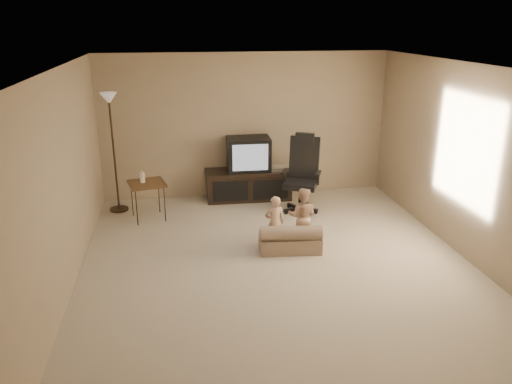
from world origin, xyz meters
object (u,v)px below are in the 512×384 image
(tv_stand, at_px, (249,174))
(toddler_left, at_px, (275,223))
(office_chair, at_px, (302,184))
(toddler_right, at_px, (302,216))
(floor_lamp, at_px, (111,126))
(side_table, at_px, (146,184))
(child_sofa, at_px, (290,240))

(tv_stand, bearing_deg, toddler_left, -87.60)
(office_chair, relative_size, toddler_right, 1.55)
(office_chair, height_order, floor_lamp, floor_lamp)
(office_chair, relative_size, side_table, 1.57)
(tv_stand, height_order, child_sofa, tv_stand)
(office_chair, bearing_deg, toddler_left, -93.35)
(tv_stand, bearing_deg, floor_lamp, -172.76)
(child_sofa, bearing_deg, floor_lamp, 147.36)
(office_chair, xyz_separation_m, child_sofa, (-0.53, -1.47, -0.29))
(tv_stand, relative_size, side_table, 1.91)
(tv_stand, relative_size, toddler_right, 1.88)
(toddler_right, bearing_deg, tv_stand, -55.23)
(tv_stand, distance_m, child_sofa, 2.23)
(tv_stand, relative_size, office_chair, 1.22)
(toddler_left, bearing_deg, floor_lamp, -44.09)
(toddler_left, bearing_deg, tv_stand, -93.58)
(floor_lamp, distance_m, toddler_left, 3.11)
(side_table, distance_m, floor_lamp, 1.07)
(toddler_left, height_order, toddler_right, toddler_right)
(child_sofa, height_order, toddler_left, toddler_left)
(tv_stand, distance_m, toddler_left, 2.09)
(tv_stand, xyz_separation_m, floor_lamp, (-2.22, -0.23, 0.96))
(office_chair, xyz_separation_m, side_table, (-2.49, 0.04, 0.12))
(side_table, xyz_separation_m, toddler_right, (2.18, -1.30, -0.17))
(side_table, height_order, floor_lamp, floor_lamp)
(floor_lamp, bearing_deg, tv_stand, 5.84)
(tv_stand, xyz_separation_m, office_chair, (0.77, -0.72, 0.00))
(child_sofa, relative_size, toddler_right, 1.07)
(child_sofa, bearing_deg, tv_stand, 102.15)
(side_table, bearing_deg, floor_lamp, 137.92)
(tv_stand, distance_m, toddler_right, 2.03)
(office_chair, bearing_deg, child_sofa, -85.10)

